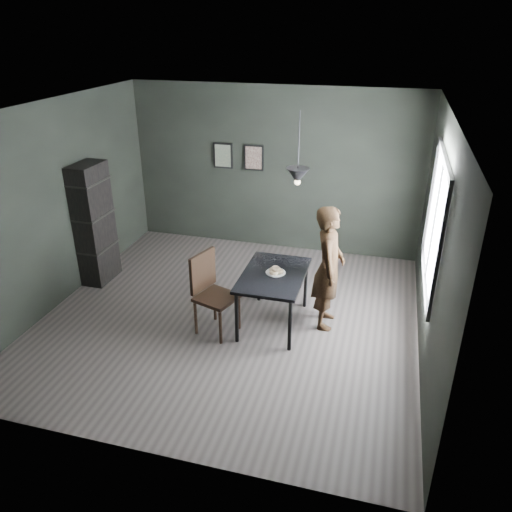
% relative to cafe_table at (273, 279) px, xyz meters
% --- Properties ---
extents(ground, '(5.00, 5.00, 0.00)m').
position_rel_cafe_table_xyz_m(ground, '(-0.60, 0.00, -0.67)').
color(ground, '#383230').
rests_on(ground, ground).
extents(back_wall, '(5.00, 0.10, 2.80)m').
position_rel_cafe_table_xyz_m(back_wall, '(-0.60, 2.50, 0.73)').
color(back_wall, black).
rests_on(back_wall, ground).
extents(ceiling, '(5.00, 5.00, 0.02)m').
position_rel_cafe_table_xyz_m(ceiling, '(-0.60, 0.00, 2.13)').
color(ceiling, silver).
rests_on(ceiling, ground).
extents(window_assembly, '(0.04, 1.96, 1.56)m').
position_rel_cafe_table_xyz_m(window_assembly, '(1.87, 0.20, 0.93)').
color(window_assembly, white).
rests_on(window_assembly, ground).
extents(cafe_table, '(0.80, 1.20, 0.75)m').
position_rel_cafe_table_xyz_m(cafe_table, '(0.00, 0.00, 0.00)').
color(cafe_table, black).
rests_on(cafe_table, ground).
extents(white_plate, '(0.23, 0.23, 0.01)m').
position_rel_cafe_table_xyz_m(white_plate, '(0.02, 0.01, 0.08)').
color(white_plate, white).
rests_on(white_plate, cafe_table).
extents(donut_pile, '(0.20, 0.20, 0.09)m').
position_rel_cafe_table_xyz_m(donut_pile, '(0.02, 0.01, 0.12)').
color(donut_pile, beige).
rests_on(donut_pile, white_plate).
extents(woman, '(0.44, 0.64, 1.67)m').
position_rel_cafe_table_xyz_m(woman, '(0.68, 0.19, 0.16)').
color(woman, black).
rests_on(woman, ground).
extents(wood_chair, '(0.59, 0.59, 1.08)m').
position_rel_cafe_table_xyz_m(wood_chair, '(-0.75, -0.35, -0.05)').
color(wood_chair, black).
rests_on(wood_chair, ground).
extents(shelf_unit, '(0.36, 0.62, 1.86)m').
position_rel_cafe_table_xyz_m(shelf_unit, '(-2.92, 0.53, 0.26)').
color(shelf_unit, black).
rests_on(shelf_unit, ground).
extents(pendant_lamp, '(0.28, 0.28, 0.86)m').
position_rel_cafe_table_xyz_m(pendant_lamp, '(0.25, 0.10, 1.38)').
color(pendant_lamp, black).
rests_on(pendant_lamp, ground).
extents(framed_print_left, '(0.34, 0.04, 0.44)m').
position_rel_cafe_table_xyz_m(framed_print_left, '(-1.50, 2.47, 0.93)').
color(framed_print_left, black).
rests_on(framed_print_left, ground).
extents(framed_print_right, '(0.34, 0.04, 0.44)m').
position_rel_cafe_table_xyz_m(framed_print_right, '(-0.95, 2.47, 0.93)').
color(framed_print_right, black).
rests_on(framed_print_right, ground).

